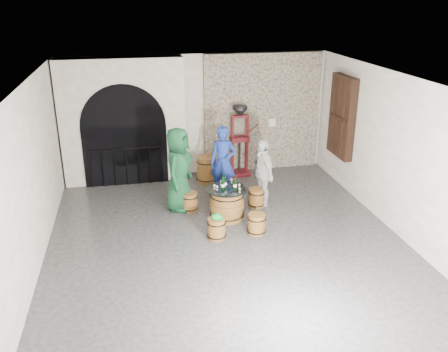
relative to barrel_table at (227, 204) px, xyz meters
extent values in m
plane|color=#29292C|center=(-0.21, -1.03, -0.35)|extent=(8.00, 8.00, 0.00)
plane|color=silver|center=(-0.21, 2.97, 1.25)|extent=(8.00, 0.00, 8.00)
plane|color=silver|center=(-0.21, -5.03, 1.25)|extent=(8.00, 0.00, 8.00)
plane|color=silver|center=(-3.71, -1.03, 1.25)|extent=(0.00, 8.00, 8.00)
plane|color=silver|center=(3.29, -1.03, 1.25)|extent=(0.00, 8.00, 8.00)
plane|color=beige|center=(-0.21, -1.03, 2.85)|extent=(8.00, 8.00, 0.00)
cube|color=tan|center=(1.59, 2.91, 1.25)|extent=(3.20, 0.12, 3.18)
cube|color=silver|center=(-2.11, 2.72, 1.25)|extent=(3.10, 0.50, 3.18)
cube|color=black|center=(-2.11, 2.46, 0.43)|extent=(2.10, 0.03, 1.55)
cylinder|color=black|center=(-2.11, 2.46, 1.20)|extent=(2.10, 0.03, 2.10)
cylinder|color=black|center=(-2.11, 2.39, 0.63)|extent=(1.79, 0.04, 0.04)
cylinder|color=black|center=(-3.01, 2.39, 0.14)|extent=(0.02, 0.02, 0.98)
cylinder|color=black|center=(-2.71, 2.39, 0.14)|extent=(0.02, 0.02, 0.98)
cylinder|color=black|center=(-2.41, 2.39, 0.14)|extent=(0.02, 0.02, 0.98)
cylinder|color=black|center=(-2.11, 2.39, 0.14)|extent=(0.02, 0.02, 0.98)
cylinder|color=black|center=(-1.82, 2.39, 0.14)|extent=(0.02, 0.02, 0.98)
cylinder|color=black|center=(-1.52, 2.39, 0.14)|extent=(0.02, 0.02, 0.98)
cylinder|color=black|center=(-1.22, 2.39, 0.14)|extent=(0.02, 0.02, 0.98)
cube|color=black|center=(3.18, 1.37, 1.45)|extent=(0.20, 1.10, 2.00)
cube|color=black|center=(3.13, 1.37, 1.45)|extent=(0.06, 0.88, 1.76)
cube|color=black|center=(3.16, 1.37, 1.45)|extent=(0.22, 0.92, 0.06)
cube|color=black|center=(3.16, 1.08, 1.45)|extent=(0.22, 0.06, 1.80)
cube|color=black|center=(3.16, 1.37, 1.45)|extent=(0.22, 0.06, 1.80)
cube|color=black|center=(3.16, 1.66, 1.45)|extent=(0.22, 0.06, 1.80)
cylinder|color=brown|center=(0.00, 0.00, -0.02)|extent=(0.70, 0.70, 0.66)
cylinder|color=brown|center=(0.00, 0.00, -0.02)|extent=(0.75, 0.75, 0.15)
torus|color=black|center=(0.00, 0.00, -0.24)|extent=(0.75, 0.75, 0.02)
torus|color=black|center=(0.00, 0.00, 0.21)|extent=(0.75, 0.75, 0.02)
cylinder|color=brown|center=(0.00, 0.00, 0.32)|extent=(0.71, 0.71, 0.02)
cylinder|color=black|center=(0.00, 0.00, 0.35)|extent=(0.91, 0.91, 0.01)
cylinder|color=brown|center=(-0.75, 0.56, -0.14)|extent=(0.35, 0.35, 0.42)
cylinder|color=brown|center=(-0.75, 0.56, -0.14)|extent=(0.37, 0.37, 0.09)
torus|color=black|center=(-0.75, 0.56, -0.28)|extent=(0.39, 0.39, 0.02)
torus|color=black|center=(-0.75, 0.56, 0.00)|extent=(0.39, 0.39, 0.02)
cylinder|color=brown|center=(-0.75, 0.56, 0.08)|extent=(0.35, 0.35, 0.02)
cylinder|color=brown|center=(0.12, 0.92, -0.14)|extent=(0.35, 0.35, 0.42)
cylinder|color=brown|center=(0.12, 0.92, -0.14)|extent=(0.37, 0.37, 0.09)
torus|color=black|center=(0.12, 0.92, -0.28)|extent=(0.39, 0.39, 0.02)
torus|color=black|center=(0.12, 0.92, 0.00)|extent=(0.39, 0.39, 0.02)
cylinder|color=brown|center=(0.12, 0.92, 0.08)|extent=(0.35, 0.35, 0.02)
cylinder|color=brown|center=(0.80, 0.47, -0.14)|extent=(0.35, 0.35, 0.42)
cylinder|color=brown|center=(0.80, 0.47, -0.14)|extent=(0.37, 0.37, 0.09)
torus|color=black|center=(0.80, 0.47, -0.28)|extent=(0.39, 0.39, 0.02)
torus|color=black|center=(0.80, 0.47, 0.00)|extent=(0.39, 0.39, 0.02)
cylinder|color=brown|center=(0.80, 0.47, 0.08)|extent=(0.35, 0.35, 0.02)
cylinder|color=brown|center=(0.46, -0.81, -0.14)|extent=(0.35, 0.35, 0.42)
cylinder|color=brown|center=(0.46, -0.81, -0.14)|extent=(0.37, 0.37, 0.09)
torus|color=black|center=(0.46, -0.81, -0.28)|extent=(0.39, 0.39, 0.02)
torus|color=black|center=(0.46, -0.81, 0.00)|extent=(0.39, 0.39, 0.02)
cylinder|color=brown|center=(0.46, -0.81, 0.08)|extent=(0.35, 0.35, 0.02)
cylinder|color=brown|center=(-0.39, -0.85, -0.14)|extent=(0.35, 0.35, 0.42)
cylinder|color=brown|center=(-0.39, -0.85, -0.14)|extent=(0.37, 0.37, 0.09)
torus|color=black|center=(-0.39, -0.85, -0.28)|extent=(0.39, 0.39, 0.02)
torus|color=black|center=(-0.39, -0.85, 0.00)|extent=(0.39, 0.39, 0.02)
cylinder|color=brown|center=(-0.39, -0.85, 0.08)|extent=(0.35, 0.35, 0.02)
ellipsoid|color=#0D9738|center=(-0.39, -0.85, 0.13)|extent=(0.21, 0.21, 0.11)
cylinder|color=#0D9738|center=(-0.31, -0.88, 0.09)|extent=(0.14, 0.14, 0.01)
imported|color=#113D22|center=(-0.96, 0.71, 0.61)|extent=(0.97, 1.11, 1.92)
imported|color=navy|center=(0.17, 1.26, 0.52)|extent=(0.75, 0.66, 1.74)
imported|color=beige|center=(0.95, 0.56, 0.45)|extent=(0.55, 0.99, 1.59)
cylinder|color=black|center=(-0.09, -0.03, 0.47)|extent=(0.07, 0.07, 0.22)
cylinder|color=white|center=(-0.09, -0.03, 0.46)|extent=(0.08, 0.08, 0.06)
cone|color=black|center=(-0.09, -0.03, 0.59)|extent=(0.07, 0.07, 0.05)
cylinder|color=black|center=(-0.09, -0.03, 0.65)|extent=(0.03, 0.03, 0.07)
cylinder|color=black|center=(0.16, -0.09, 0.47)|extent=(0.07, 0.07, 0.22)
cylinder|color=white|center=(0.16, -0.09, 0.46)|extent=(0.08, 0.08, 0.06)
cone|color=black|center=(0.16, -0.09, 0.59)|extent=(0.07, 0.07, 0.05)
cylinder|color=black|center=(0.16, -0.09, 0.65)|extent=(0.03, 0.03, 0.07)
cylinder|color=black|center=(-0.03, 0.06, 0.47)|extent=(0.07, 0.07, 0.22)
cylinder|color=white|center=(-0.03, 0.06, 0.46)|extent=(0.08, 0.08, 0.06)
cone|color=black|center=(-0.03, 0.06, 0.59)|extent=(0.07, 0.07, 0.05)
cylinder|color=black|center=(-0.03, 0.06, 0.65)|extent=(0.03, 0.03, 0.07)
cylinder|color=brown|center=(-0.09, 2.19, -0.01)|extent=(0.48, 0.48, 0.68)
cylinder|color=brown|center=(-0.09, 2.19, -0.01)|extent=(0.52, 0.52, 0.15)
torus|color=black|center=(-0.09, 2.19, -0.24)|extent=(0.53, 0.53, 0.02)
torus|color=black|center=(-0.09, 2.19, 0.22)|extent=(0.53, 0.53, 0.02)
cylinder|color=brown|center=(-0.09, 2.19, 0.34)|extent=(0.49, 0.49, 0.02)
cube|color=#550E16|center=(0.87, 2.55, -0.30)|extent=(0.55, 0.45, 0.10)
cube|color=#550E16|center=(0.87, 2.55, 0.68)|extent=(0.49, 0.33, 0.12)
cube|color=#550E16|center=(0.87, 2.55, 1.28)|extent=(0.48, 0.15, 0.07)
cylinder|color=black|center=(0.87, 2.55, 0.25)|extent=(0.06, 0.06, 1.01)
cylinder|color=black|center=(0.87, 2.55, 1.51)|extent=(0.38, 0.38, 0.09)
cone|color=black|center=(0.87, 2.55, 1.39)|extent=(0.38, 0.38, 0.20)
cube|color=#550E16|center=(0.67, 2.53, 0.51)|extent=(0.07, 0.07, 1.61)
cube|color=#550E16|center=(1.08, 2.56, 0.51)|extent=(0.07, 0.07, 1.61)
cylinder|color=#550E16|center=(1.18, 2.52, 0.91)|extent=(0.43, 0.06, 0.31)
cube|color=silver|center=(1.84, 2.83, 1.00)|extent=(0.18, 0.10, 0.22)
camera|label=1|loc=(-1.91, -9.21, 4.32)|focal=38.00mm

